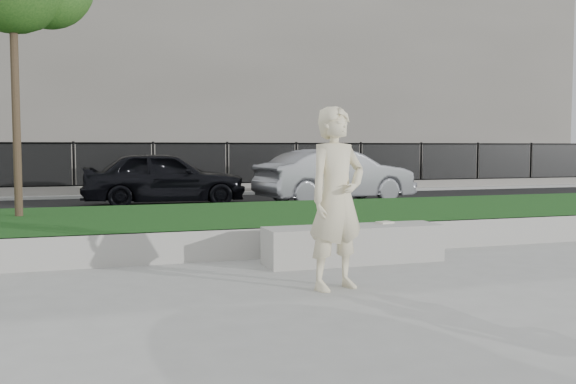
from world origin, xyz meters
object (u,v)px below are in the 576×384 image
object	(u,v)px
stone_bench	(354,244)
car_dark	(165,178)
book	(385,222)
man	(337,198)
car_silver	(336,176)

from	to	relation	value
stone_bench	car_dark	distance (m)	8.56
book	man	bearing A→B (deg)	-147.91
book	stone_bench	bearing A→B (deg)	176.80
man	book	size ratio (longest dim) A/B	9.19
stone_bench	man	bearing A→B (deg)	-120.52
man	book	world-z (taller)	man
book	car_silver	bearing A→B (deg)	55.69
book	car_dark	size ratio (longest dim) A/B	0.05
man	car_dark	size ratio (longest dim) A/B	0.48
car_dark	stone_bench	bearing A→B (deg)	-167.38
man	stone_bench	bearing A→B (deg)	42.41
car_silver	book	bearing A→B (deg)	152.38
stone_bench	book	xyz separation A→B (m)	(0.49, 0.12, 0.24)
man	book	bearing A→B (deg)	31.47
stone_bench	book	size ratio (longest dim) A/B	11.22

